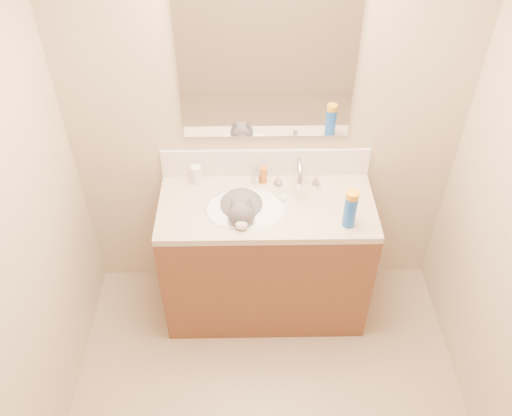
{
  "coord_description": "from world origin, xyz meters",
  "views": [
    {
      "loc": [
        -0.1,
        -1.26,
        2.84
      ],
      "look_at": [
        -0.06,
        0.92,
        0.88
      ],
      "focal_mm": 38.0,
      "sensor_mm": 36.0,
      "label": 1
    }
  ],
  "objects_px": {
    "silver_jar": "(256,178)",
    "amber_bottle": "(264,175)",
    "pill_bottle": "(196,174)",
    "vanity_cabinet": "(266,260)",
    "basin": "(245,218)",
    "faucet": "(298,177)",
    "cat": "(242,212)",
    "spray_can": "(350,211)"
  },
  "relations": [
    {
      "from": "basin",
      "to": "faucet",
      "type": "bearing_deg",
      "value": 29.12
    },
    {
      "from": "basin",
      "to": "silver_jar",
      "type": "relative_size",
      "value": 7.48
    },
    {
      "from": "spray_can",
      "to": "vanity_cabinet",
      "type": "bearing_deg",
      "value": 158.81
    },
    {
      "from": "faucet",
      "to": "cat",
      "type": "xyz_separation_m",
      "value": [
        -0.32,
        -0.16,
        -0.12
      ]
    },
    {
      "from": "vanity_cabinet",
      "to": "pill_bottle",
      "type": "bearing_deg",
      "value": 152.71
    },
    {
      "from": "vanity_cabinet",
      "to": "amber_bottle",
      "type": "relative_size",
      "value": 12.05
    },
    {
      "from": "faucet",
      "to": "silver_jar",
      "type": "relative_size",
      "value": 4.65
    },
    {
      "from": "spray_can",
      "to": "silver_jar",
      "type": "bearing_deg",
      "value": 142.98
    },
    {
      "from": "pill_bottle",
      "to": "faucet",
      "type": "bearing_deg",
      "value": -6.75
    },
    {
      "from": "amber_bottle",
      "to": "spray_can",
      "type": "distance_m",
      "value": 0.57
    },
    {
      "from": "silver_jar",
      "to": "faucet",
      "type": "bearing_deg",
      "value": -14.7
    },
    {
      "from": "pill_bottle",
      "to": "silver_jar",
      "type": "height_order",
      "value": "pill_bottle"
    },
    {
      "from": "basin",
      "to": "spray_can",
      "type": "height_order",
      "value": "spray_can"
    },
    {
      "from": "cat",
      "to": "amber_bottle",
      "type": "bearing_deg",
      "value": 59.33
    },
    {
      "from": "faucet",
      "to": "cat",
      "type": "bearing_deg",
      "value": -153.86
    },
    {
      "from": "basin",
      "to": "amber_bottle",
      "type": "relative_size",
      "value": 4.52
    },
    {
      "from": "faucet",
      "to": "silver_jar",
      "type": "distance_m",
      "value": 0.25
    },
    {
      "from": "basin",
      "to": "silver_jar",
      "type": "bearing_deg",
      "value": 74.75
    },
    {
      "from": "faucet",
      "to": "cat",
      "type": "height_order",
      "value": "faucet"
    },
    {
      "from": "silver_jar",
      "to": "amber_bottle",
      "type": "height_order",
      "value": "amber_bottle"
    },
    {
      "from": "vanity_cabinet",
      "to": "amber_bottle",
      "type": "xyz_separation_m",
      "value": [
        -0.01,
        0.2,
        0.5
      ]
    },
    {
      "from": "cat",
      "to": "silver_jar",
      "type": "height_order",
      "value": "cat"
    },
    {
      "from": "silver_jar",
      "to": "amber_bottle",
      "type": "distance_m",
      "value": 0.05
    },
    {
      "from": "amber_bottle",
      "to": "faucet",
      "type": "bearing_deg",
      "value": -18.0
    },
    {
      "from": "amber_bottle",
      "to": "spray_can",
      "type": "relative_size",
      "value": 0.54
    },
    {
      "from": "amber_bottle",
      "to": "cat",
      "type": "bearing_deg",
      "value": -120.01
    },
    {
      "from": "cat",
      "to": "pill_bottle",
      "type": "xyz_separation_m",
      "value": [
        -0.26,
        0.22,
        0.09
      ]
    },
    {
      "from": "vanity_cabinet",
      "to": "amber_bottle",
      "type": "bearing_deg",
      "value": 93.46
    },
    {
      "from": "faucet",
      "to": "silver_jar",
      "type": "xyz_separation_m",
      "value": [
        -0.24,
        0.06,
        -0.06
      ]
    },
    {
      "from": "basin",
      "to": "pill_bottle",
      "type": "distance_m",
      "value": 0.39
    },
    {
      "from": "vanity_cabinet",
      "to": "basin",
      "type": "relative_size",
      "value": 2.67
    },
    {
      "from": "silver_jar",
      "to": "basin",
      "type": "bearing_deg",
      "value": -105.25
    },
    {
      "from": "pill_bottle",
      "to": "silver_jar",
      "type": "bearing_deg",
      "value": -1.04
    },
    {
      "from": "vanity_cabinet",
      "to": "silver_jar",
      "type": "xyz_separation_m",
      "value": [
        -0.06,
        0.2,
        0.48
      ]
    },
    {
      "from": "silver_jar",
      "to": "spray_can",
      "type": "bearing_deg",
      "value": -37.02
    },
    {
      "from": "basin",
      "to": "cat",
      "type": "xyz_separation_m",
      "value": [
        -0.02,
        0.01,
        0.04
      ]
    },
    {
      "from": "spray_can",
      "to": "pill_bottle",
      "type": "bearing_deg",
      "value": 155.79
    },
    {
      "from": "basin",
      "to": "faucet",
      "type": "xyz_separation_m",
      "value": [
        0.3,
        0.17,
        0.16
      ]
    },
    {
      "from": "silver_jar",
      "to": "pill_bottle",
      "type": "bearing_deg",
      "value": 178.96
    },
    {
      "from": "vanity_cabinet",
      "to": "pill_bottle",
      "type": "xyz_separation_m",
      "value": [
        -0.4,
        0.21,
        0.5
      ]
    },
    {
      "from": "basin",
      "to": "cat",
      "type": "height_order",
      "value": "cat"
    },
    {
      "from": "silver_jar",
      "to": "amber_bottle",
      "type": "relative_size",
      "value": 0.6
    }
  ]
}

